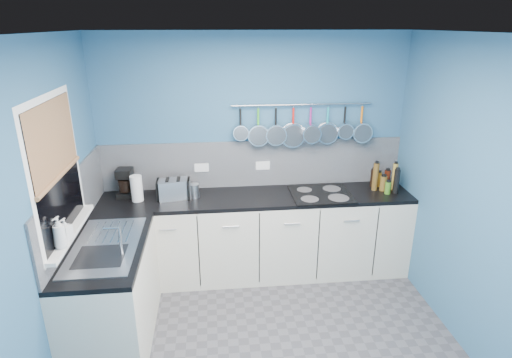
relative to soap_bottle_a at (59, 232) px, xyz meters
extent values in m
cube|color=#47474C|center=(1.53, -0.03, -1.18)|extent=(3.20, 3.00, 0.02)
cube|color=white|center=(1.53, -0.03, 1.34)|extent=(3.20, 3.00, 0.02)
cube|color=#2F5D80|center=(1.53, 1.48, 0.08)|extent=(3.20, 0.02, 2.50)
cube|color=#2F5D80|center=(-0.08, -0.03, 0.08)|extent=(0.02, 3.00, 2.50)
cube|color=#2F5D80|center=(3.14, -0.03, 0.08)|extent=(0.02, 3.00, 2.50)
cube|color=#90939A|center=(1.53, 1.46, -0.02)|extent=(3.20, 0.02, 0.50)
cube|color=#90939A|center=(-0.06, 0.57, -0.02)|extent=(0.02, 1.80, 0.50)
cube|color=beige|center=(1.53, 1.17, -0.74)|extent=(3.20, 0.60, 0.86)
cube|color=black|center=(1.53, 1.17, -0.29)|extent=(3.20, 0.60, 0.04)
cube|color=beige|center=(0.23, 0.27, -0.74)|extent=(0.60, 1.20, 0.86)
cube|color=black|center=(0.23, 0.27, -0.29)|extent=(0.60, 1.20, 0.04)
cube|color=white|center=(-0.05, 0.27, 0.38)|extent=(0.01, 1.00, 1.10)
cube|color=black|center=(-0.04, 0.27, 0.38)|extent=(0.01, 0.90, 1.00)
cube|color=#966E4F|center=(-0.03, 0.27, 0.61)|extent=(0.01, 0.90, 0.55)
cube|color=white|center=(-0.02, 0.27, -0.13)|extent=(0.10, 0.98, 0.03)
cube|color=silver|center=(0.23, 0.27, -0.27)|extent=(0.50, 0.95, 0.01)
cube|color=white|center=(0.98, 1.45, -0.04)|extent=(0.15, 0.01, 0.09)
cube|color=white|center=(1.63, 1.45, -0.04)|extent=(0.15, 0.01, 0.09)
cylinder|color=silver|center=(2.03, 1.42, 0.61)|extent=(1.45, 0.02, 0.02)
imported|color=white|center=(0.00, 0.00, 0.00)|extent=(0.11, 0.11, 0.24)
imported|color=white|center=(0.00, 0.12, -0.03)|extent=(0.10, 0.10, 0.17)
cylinder|color=white|center=(0.34, 1.17, -0.14)|extent=(0.14, 0.14, 0.26)
cube|color=silver|center=(0.70, 1.20, -0.17)|extent=(0.33, 0.23, 0.20)
cylinder|color=silver|center=(0.90, 1.19, -0.20)|extent=(0.10, 0.10, 0.14)
cube|color=black|center=(2.20, 1.12, -0.26)|extent=(0.61, 0.54, 0.01)
cylinder|color=#4C190C|center=(2.97, 1.30, -0.18)|extent=(0.07, 0.07, 0.18)
cylinder|color=#8C5914|center=(2.87, 1.30, -0.19)|extent=(0.06, 0.06, 0.16)
cylinder|color=black|center=(2.81, 1.29, -0.17)|extent=(0.06, 0.06, 0.20)
cylinder|color=olive|center=(2.99, 1.18, -0.12)|extent=(0.05, 0.05, 0.29)
cylinder|color=brown|center=(2.88, 1.18, -0.19)|extent=(0.07, 0.07, 0.16)
cylinder|color=brown|center=(2.79, 1.20, -0.12)|extent=(0.06, 0.06, 0.30)
cylinder|color=black|center=(2.97, 1.08, -0.14)|extent=(0.06, 0.06, 0.26)
cylinder|color=#3F721E|center=(2.89, 1.08, -0.21)|extent=(0.06, 0.06, 0.13)
camera|label=1|loc=(1.11, -2.80, 1.39)|focal=29.57mm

